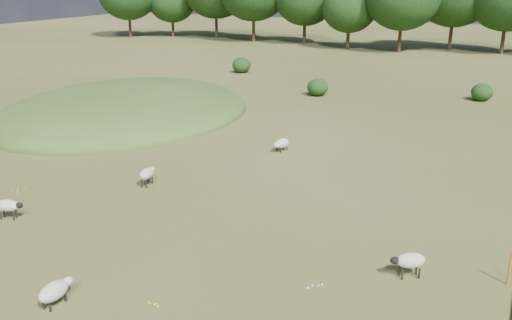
{
  "coord_description": "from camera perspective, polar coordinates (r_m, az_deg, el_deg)",
  "views": [
    {
      "loc": [
        13.14,
        -18.93,
        9.39
      ],
      "look_at": [
        2.0,
        4.0,
        1.0
      ],
      "focal_mm": 40.0,
      "sensor_mm": 36.0,
      "label": 1
    }
  ],
  "objects": [
    {
      "name": "sheep_2",
      "position": [
        24.8,
        -23.54,
        -4.21
      ],
      "size": [
        1.18,
        0.77,
        0.82
      ],
      "rotation": [
        0.0,
        0.0,
        0.33
      ],
      "color": "#BEB49D",
      "rests_on": "ground"
    },
    {
      "name": "shrubs",
      "position": [
        50.1,
        6.99,
        8.1
      ],
      "size": [
        24.34,
        8.94,
        1.49
      ],
      "color": "black",
      "rests_on": "ground"
    },
    {
      "name": "sheep_1",
      "position": [
        26.73,
        -10.85,
        -1.34
      ],
      "size": [
        0.65,
        1.21,
        0.85
      ],
      "rotation": [
        0.0,
        0.0,
        1.72
      ],
      "color": "#BEB49D",
      "rests_on": "ground"
    },
    {
      "name": "mound",
      "position": [
        40.95,
        -12.87,
        4.5
      ],
      "size": [
        16.0,
        20.0,
        4.0
      ],
      "primitive_type": "ellipsoid",
      "color": "#33561E",
      "rests_on": "ground"
    },
    {
      "name": "marker_post",
      "position": [
        19.83,
        24.01,
        -9.81
      ],
      "size": [
        0.06,
        0.06,
        1.2
      ],
      "primitive_type": "cylinder",
      "color": "#D8590C",
      "rests_on": "ground"
    },
    {
      "name": "sheep_0",
      "position": [
        31.43,
        2.58,
        1.67
      ],
      "size": [
        0.76,
        1.29,
        0.71
      ],
      "rotation": [
        0.0,
        0.0,
        4.48
      ],
      "color": "#BEB49D",
      "rests_on": "ground"
    },
    {
      "name": "sheep_4",
      "position": [
        19.22,
        15.1,
        -9.7
      ],
      "size": [
        1.19,
        0.96,
        0.85
      ],
      "rotation": [
        0.0,
        0.0,
        3.72
      ],
      "color": "#BEB49D",
      "rests_on": "ground"
    },
    {
      "name": "sheep_3",
      "position": [
        18.24,
        -19.49,
        -12.22
      ],
      "size": [
        0.58,
        1.28,
        0.74
      ],
      "rotation": [
        0.0,
        0.0,
        1.55
      ],
      "color": "#BEB49D",
      "rests_on": "ground"
    },
    {
      "name": "ground",
      "position": [
        42.15,
        7.11,
        5.2
      ],
      "size": [
        160.0,
        160.0,
        0.0
      ],
      "primitive_type": "plane",
      "color": "#3E4C17",
      "rests_on": "ground"
    }
  ]
}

